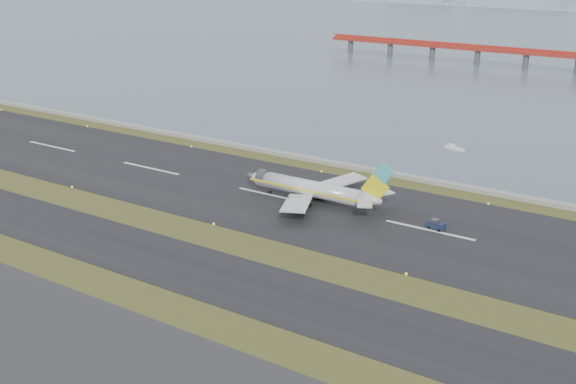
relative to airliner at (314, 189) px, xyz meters
The scene contains 7 objects.
ground 32.95m from the airliner, 109.62° to the right, with size 1000.00×1000.00×0.00m, color #374518.
taxiway_strip 44.39m from the airliner, 104.39° to the right, with size 1000.00×18.00×0.10m, color black.
runway_strip 11.55m from the airliner, behind, with size 1000.00×45.00×0.10m, color black.
seawall 31.28m from the airliner, 110.69° to the left, with size 1000.00×2.50×1.00m, color gray.
airliner is the anchor object (origin of this frame).
pushback_tug 29.99m from the airliner, ahead, with size 3.78×2.57×2.24m.
workboat_near 63.00m from the airliner, 80.93° to the left, with size 6.35×3.56×1.47m.
Camera 1 is at (92.83, -103.79, 57.23)m, focal length 45.00 mm.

